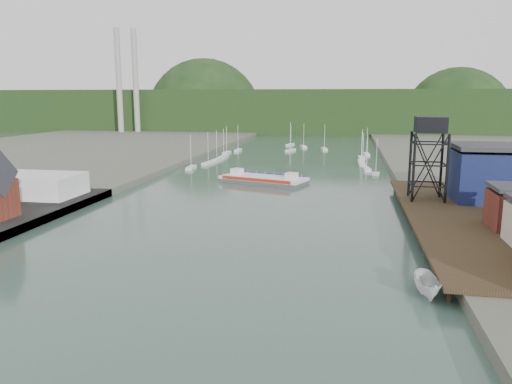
% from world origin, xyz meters
% --- Properties ---
extents(ground, '(600.00, 600.00, 0.00)m').
position_xyz_m(ground, '(0.00, 0.00, 0.00)').
color(ground, '#2B433C').
rests_on(ground, ground).
extents(east_pier, '(14.00, 70.00, 2.45)m').
position_xyz_m(east_pier, '(37.00, 45.00, 1.90)').
color(east_pier, black).
rests_on(east_pier, ground).
extents(white_shed, '(18.00, 12.00, 4.50)m').
position_xyz_m(white_shed, '(-44.00, 50.00, 3.85)').
color(white_shed, silver).
rests_on(white_shed, west_quay).
extents(lift_tower, '(6.50, 6.50, 16.00)m').
position_xyz_m(lift_tower, '(35.00, 58.00, 15.65)').
color(lift_tower, black).
rests_on(lift_tower, east_pier).
extents(blue_shed, '(20.50, 14.50, 11.30)m').
position_xyz_m(blue_shed, '(50.00, 60.00, 7.06)').
color(blue_shed, '#0E123D').
rests_on(blue_shed, east_land).
extents(marina_sailboats, '(57.71, 92.65, 0.90)m').
position_xyz_m(marina_sailboats, '(0.08, 138.46, 0.35)').
color(marina_sailboats, silver).
rests_on(marina_sailboats, ground).
extents(smokestacks, '(11.20, 8.20, 60.00)m').
position_xyz_m(smokestacks, '(-106.00, 232.50, 30.00)').
color(smokestacks, '#9A9A95').
rests_on(smokestacks, ground).
extents(distant_hills, '(500.00, 120.00, 80.00)m').
position_xyz_m(distant_hills, '(-3.98, 301.35, 10.38)').
color(distant_hills, black).
rests_on(distant_hills, ground).
extents(chain_ferry, '(23.68, 15.26, 3.17)m').
position_xyz_m(chain_ferry, '(-1.48, 83.38, 0.91)').
color(chain_ferry, '#49494B').
rests_on(chain_ferry, ground).
extents(motorboat, '(2.78, 6.67, 2.53)m').
position_xyz_m(motorboat, '(28.82, 12.85, 1.27)').
color(motorboat, silver).
rests_on(motorboat, ground).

